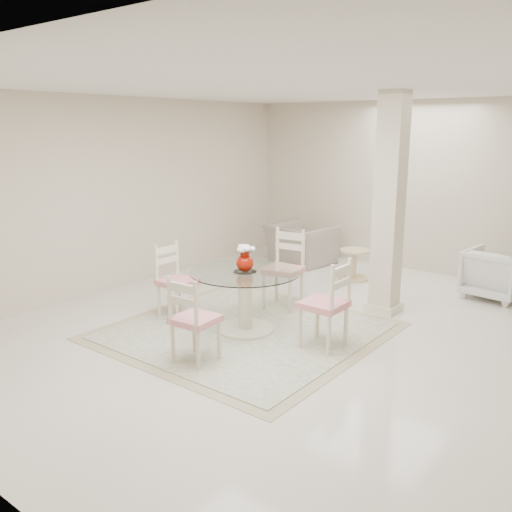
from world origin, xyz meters
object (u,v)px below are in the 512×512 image
Objects in this scene: dining_table at (245,301)px; dining_chair_west at (174,275)px; dining_chair_south at (191,314)px; side_table at (354,266)px; column at (389,205)px; armchair_white at (495,274)px; dining_chair_north at (286,263)px; dining_chair_east at (330,298)px; recliner_taupe at (301,244)px; red_vase at (245,258)px.

dining_chair_west is (-1.00, -0.14, 0.17)m from dining_table.
side_table is (-0.20, 3.71, -0.31)m from dining_chair_south.
side_table is (-0.99, 1.06, -1.13)m from column.
dining_chair_north is at bearing 52.29° from armchair_white.
dining_chair_south is at bearing -81.70° from dining_table.
dining_chair_east reaches higher than recliner_taupe.
column reaches higher than armchair_white.
dining_chair_west is at bearing -108.42° from side_table.
dining_chair_east is at bearing -46.33° from dining_chair_north.
dining_table is at bearing 65.43° from armchair_white.
dining_chair_east is at bearing 8.00° from dining_table.
dining_chair_north is 1.43m from dining_chair_west.
armchair_white is at bearing -117.19° from dining_chair_south.
side_table is at bearing -16.57° from dining_chair_west.
dining_chair_west is (-0.85, -1.15, -0.06)m from dining_chair_north.
column reaches higher than dining_table.
column reaches higher than dining_chair_west.
dining_chair_north is 1.74m from side_table.
dining_table is 1.04m from dining_chair_east.
dining_chair_north reaches higher than side_table.
dining_chair_west reaches higher than dining_table.
side_table is at bearing 132.87° from column.
red_vase is 0.64× the size of side_table.
recliner_taupe is (-2.21, 1.42, -1.02)m from column.
red_vase is at bearing -33.69° from dining_table.
dining_table is 3.60m from armchair_white.
recliner_taupe is at bearing 112.60° from dining_table.
recliner_taupe is (-1.28, 3.07, -0.03)m from dining_table.
column is 2.66× the size of recliner_taupe.
armchair_white is at bearing 58.59° from dining_table.
dining_chair_south is 0.98× the size of recliner_taupe.
red_vase is (-0.93, -1.64, -0.48)m from column.
dining_chair_east is at bearing -67.43° from side_table.
recliner_taupe is at bearing 6.68° from dining_chair_west.
recliner_taupe is (-1.42, 4.07, -0.19)m from dining_chair_south.
red_vase is at bearing -88.71° from side_table.
red_vase is at bearing 122.26° from recliner_taupe.
dining_chair_east is 3.07m from armchair_white.
dining_table reaches higher than side_table.
dining_chair_east is at bearing 8.17° from red_vase.
dining_chair_west reaches higher than dining_chair_south.
dining_table reaches higher than recliner_taupe.
red_vase reaches higher than dining_chair_west.
red_vase reaches higher than side_table.
dining_chair_north is 2.38× the size of side_table.
dining_chair_west is at bearing -136.04° from dining_chair_north.
dining_chair_north is at bearing 128.26° from recliner_taupe.
dining_chair_west is 0.99× the size of recliner_taupe.
dining_chair_south is (0.14, -1.00, -0.34)m from red_vase.
dining_chair_west is 1.36× the size of armchair_white.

